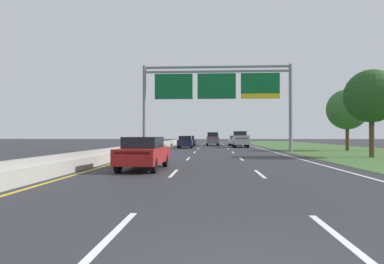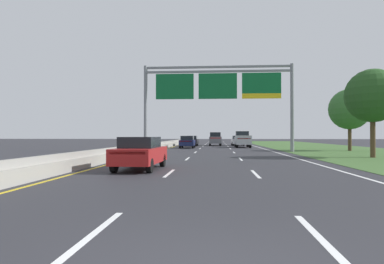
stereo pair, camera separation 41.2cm
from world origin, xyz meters
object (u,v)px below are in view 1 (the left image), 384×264
object	(u,v)px
pickup_truck_silver	(240,139)
roadside_tree_mid	(347,109)
car_navy_left_lane_sedan	(185,142)
roadside_tree_near	(372,96)
overhead_sign_gantry	(217,90)
car_black_left_lane_sedan	(189,141)
car_white_right_lane_sedan	(235,140)
car_red_left_lane_sedan	(144,153)
car_grey_centre_lane_suv	(212,139)

from	to	relation	value
pickup_truck_silver	roadside_tree_mid	size ratio (longest dim) A/B	0.83
car_navy_left_lane_sedan	roadside_tree_near	world-z (taller)	roadside_tree_near
roadside_tree_near	car_navy_left_lane_sedan	bearing A→B (deg)	130.50
overhead_sign_gantry	roadside_tree_near	world-z (taller)	overhead_sign_gantry
car_black_left_lane_sedan	car_white_right_lane_sedan	world-z (taller)	same
car_red_left_lane_sedan	overhead_sign_gantry	bearing A→B (deg)	-10.33
car_grey_centre_lane_suv	roadside_tree_mid	size ratio (longest dim) A/B	0.73
car_black_left_lane_sedan	roadside_tree_near	xyz separation A→B (m)	(15.25, -25.58, 3.72)
overhead_sign_gantry	roadside_tree_near	xyz separation A→B (m)	(11.32, -8.26, -1.69)
overhead_sign_gantry	roadside_tree_mid	bearing A→B (deg)	11.25
car_navy_left_lane_sedan	car_red_left_lane_sedan	bearing A→B (deg)	179.92
car_black_left_lane_sedan	roadside_tree_mid	xyz separation A→B (m)	(17.82, -14.56, 3.57)
car_navy_left_lane_sedan	car_black_left_lane_sedan	size ratio (longest dim) A/B	1.00
overhead_sign_gantry	roadside_tree_mid	world-z (taller)	overhead_sign_gantry
car_navy_left_lane_sedan	car_white_right_lane_sedan	distance (m)	12.51
pickup_truck_silver	car_grey_centre_lane_suv	size ratio (longest dim) A/B	1.14
roadside_tree_near	overhead_sign_gantry	bearing A→B (deg)	143.90
overhead_sign_gantry	car_black_left_lane_sedan	distance (m)	18.57
overhead_sign_gantry	car_navy_left_lane_sedan	bearing A→B (deg)	112.15
pickup_truck_silver	roadside_tree_near	bearing A→B (deg)	-158.90
car_black_left_lane_sedan	car_grey_centre_lane_suv	xyz separation A→B (m)	(3.56, 2.65, 0.28)
car_navy_left_lane_sedan	roadside_tree_mid	bearing A→B (deg)	-111.22
overhead_sign_gantry	roadside_tree_mid	distance (m)	14.28
roadside_tree_near	car_red_left_lane_sedan	bearing A→B (deg)	-147.59
car_navy_left_lane_sedan	car_red_left_lane_sedan	size ratio (longest dim) A/B	0.99
pickup_truck_silver	roadside_tree_mid	distance (m)	14.66
car_grey_centre_lane_suv	car_navy_left_lane_sedan	bearing A→B (deg)	159.86
pickup_truck_silver	car_navy_left_lane_sedan	size ratio (longest dim) A/B	1.23
car_black_left_lane_sedan	car_white_right_lane_sedan	distance (m)	7.56
car_black_left_lane_sedan	car_grey_centre_lane_suv	size ratio (longest dim) A/B	0.93
overhead_sign_gantry	pickup_truck_silver	size ratio (longest dim) A/B	2.79
car_navy_left_lane_sedan	roadside_tree_near	xyz separation A→B (m)	(15.21, -17.80, 3.72)
pickup_truck_silver	roadside_tree_near	xyz separation A→B (m)	(7.92, -20.70, 3.46)
overhead_sign_gantry	car_red_left_lane_sedan	distance (m)	19.02
car_navy_left_lane_sedan	overhead_sign_gantry	bearing A→B (deg)	-158.18
overhead_sign_gantry	car_black_left_lane_sedan	world-z (taller)	overhead_sign_gantry
car_black_left_lane_sedan	pickup_truck_silver	bearing A→B (deg)	-123.23
car_navy_left_lane_sedan	car_grey_centre_lane_suv	distance (m)	11.01
pickup_truck_silver	roadside_tree_near	world-z (taller)	roadside_tree_near
car_navy_left_lane_sedan	car_white_right_lane_sedan	world-z (taller)	same
car_grey_centre_lane_suv	roadside_tree_mid	distance (m)	22.59
pickup_truck_silver	car_red_left_lane_sedan	distance (m)	31.13
pickup_truck_silver	car_white_right_lane_sedan	bearing A→B (deg)	1.74
car_navy_left_lane_sedan	roadside_tree_mid	distance (m)	19.36
car_grey_centre_lane_suv	car_red_left_lane_sedan	distance (m)	37.97
car_white_right_lane_sedan	car_grey_centre_lane_suv	bearing A→B (deg)	86.95
car_navy_left_lane_sedan	car_black_left_lane_sedan	bearing A→B (deg)	-0.05
car_navy_left_lane_sedan	roadside_tree_near	size ratio (longest dim) A/B	0.68
pickup_truck_silver	car_grey_centre_lane_suv	bearing A→B (deg)	26.71
car_grey_centre_lane_suv	car_white_right_lane_sedan	world-z (taller)	car_grey_centre_lane_suv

